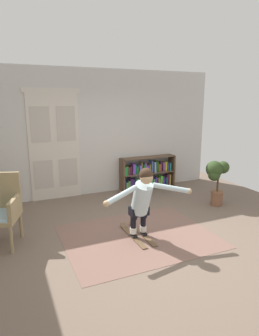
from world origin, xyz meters
TOP-DOWN VIEW (x-y plane):
  - ground_plane at (0.00, 0.00)m, footprint 7.20×7.20m
  - back_wall at (0.00, 2.60)m, footprint 6.00×0.10m
  - double_door at (-0.99, 2.54)m, footprint 1.22×0.05m
  - rug at (-0.13, 0.04)m, footprint 2.41×1.92m
  - bookshelf at (1.23, 2.39)m, footprint 1.44×0.30m
  - potted_plant at (2.02, 0.73)m, footprint 0.50×0.36m
  - skis_pair at (-0.13, 0.07)m, footprint 0.28×0.91m
  - person_skier at (-0.13, -0.10)m, footprint 1.46×0.56m

SIDE VIEW (x-z plane):
  - ground_plane at x=0.00m, z-range 0.00..0.00m
  - rug at x=-0.13m, z-range 0.00..0.01m
  - skis_pair at x=-0.13m, z-range -0.01..0.06m
  - bookshelf at x=1.23m, z-range -0.06..0.76m
  - potted_plant at x=2.02m, z-range 0.16..1.12m
  - person_skier at x=-0.13m, z-range 0.15..1.29m
  - double_door at x=-0.99m, z-range 0.01..2.46m
  - back_wall at x=0.00m, z-range 0.00..2.90m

